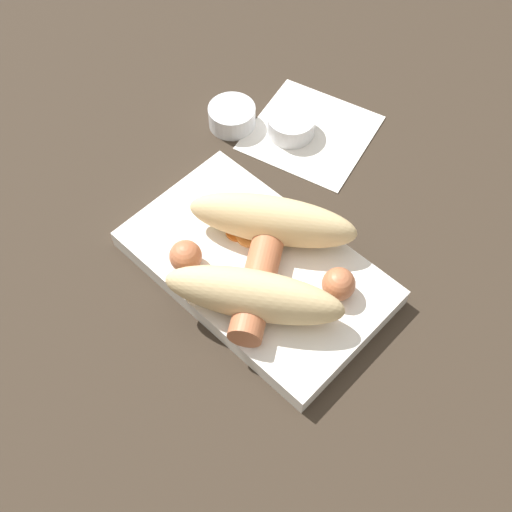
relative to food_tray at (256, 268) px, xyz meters
The scene contains 8 objects.
ground_plane 0.01m from the food_tray, ahead, with size 3.00×3.00×0.00m, color #33281E.
food_tray is the anchor object (origin of this frame).
bread_roll 0.04m from the food_tray, 165.32° to the left, with size 0.21×0.19×0.05m.
sausage 0.03m from the food_tray, 147.70° to the left, with size 0.16×0.14×0.03m.
pickled_veggies 0.04m from the food_tray, 32.24° to the right, with size 0.06×0.05×0.00m.
napkin 0.20m from the food_tray, 64.54° to the right, with size 0.16×0.16×0.00m.
condiment_cup_near 0.20m from the food_tray, 58.03° to the right, with size 0.05×0.05×0.03m.
condiment_cup_far 0.21m from the food_tray, 38.42° to the right, with size 0.05×0.05×0.03m.
Camera 1 is at (-0.23, 0.24, 0.55)m, focal length 45.00 mm.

